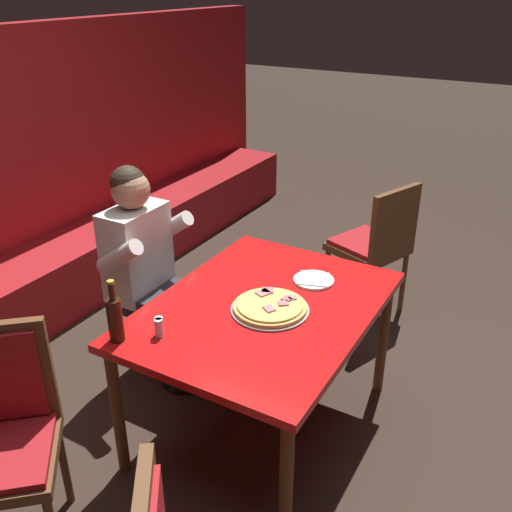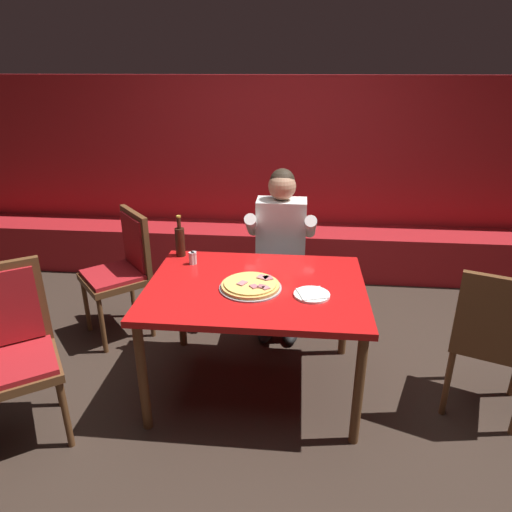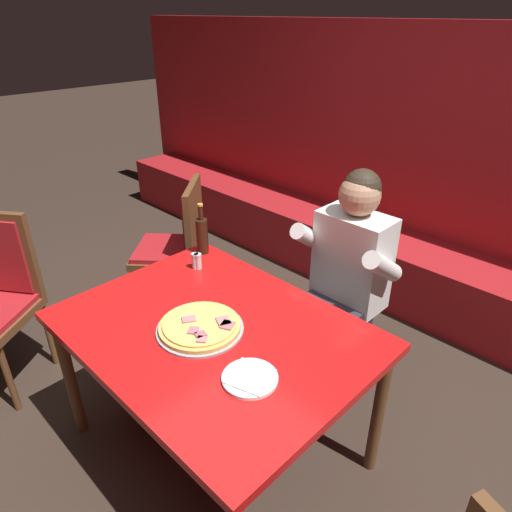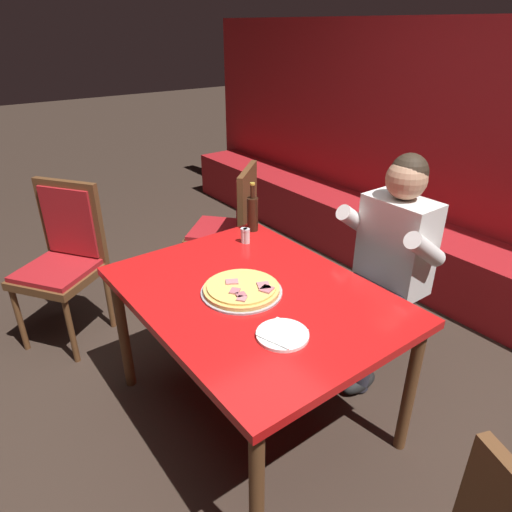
{
  "view_description": "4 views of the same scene",
  "coord_description": "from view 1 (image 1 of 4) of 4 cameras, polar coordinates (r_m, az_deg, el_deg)",
  "views": [
    {
      "loc": [
        -2.06,
        -1.13,
        2.17
      ],
      "look_at": [
        0.04,
        0.06,
        0.98
      ],
      "focal_mm": 40.0,
      "sensor_mm": 36.0,
      "label": 1
    },
    {
      "loc": [
        0.24,
        -2.47,
        1.98
      ],
      "look_at": [
        -0.0,
        0.06,
        0.92
      ],
      "focal_mm": 32.0,
      "sensor_mm": 36.0,
      "label": 2
    },
    {
      "loc": [
        1.24,
        -0.99,
        1.95
      ],
      "look_at": [
        -0.03,
        0.3,
        0.97
      ],
      "focal_mm": 32.0,
      "sensor_mm": 36.0,
      "label": 3
    },
    {
      "loc": [
        1.43,
        -1.07,
        1.84
      ],
      "look_at": [
        -0.21,
        0.17,
        0.8
      ],
      "focal_mm": 32.0,
      "sensor_mm": 36.0,
      "label": 4
    }
  ],
  "objects": [
    {
      "name": "shaker_red_pepper_flakes",
      "position": [
        2.54,
        -9.69,
        -7.19
      ],
      "size": [
        0.04,
        0.04,
        0.09
      ],
      "color": "silver",
      "rests_on": "main_dining_table"
    },
    {
      "name": "booth_bench",
      "position": [
        4.12,
        -22.66,
        -4.13
      ],
      "size": [
        6.46,
        0.48,
        0.46
      ],
      "primitive_type": "cube",
      "color": "#A3191E",
      "rests_on": "ground_plane"
    },
    {
      "name": "beer_bottle",
      "position": [
        2.51,
        -13.92,
        -6.05
      ],
      "size": [
        0.07,
        0.07,
        0.29
      ],
      "color": "black",
      "rests_on": "main_dining_table"
    },
    {
      "name": "main_dining_table",
      "position": [
        2.78,
        0.73,
        -6.25
      ],
      "size": [
        1.32,
        0.99,
        0.75
      ],
      "color": "brown",
      "rests_on": "ground_plane"
    },
    {
      "name": "pizza",
      "position": [
        2.69,
        1.42,
        -5.13
      ],
      "size": [
        0.37,
        0.37,
        0.05
      ],
      "color": "#9E9EA3",
      "rests_on": "main_dining_table"
    },
    {
      "name": "ground_plane",
      "position": [
        3.2,
        0.66,
        -16.51
      ],
      "size": [
        24.0,
        24.0,
        0.0
      ],
      "primitive_type": "plane",
      "color": "#33261E"
    },
    {
      "name": "shaker_black_pepper",
      "position": [
        2.55,
        -9.65,
        -6.99
      ],
      "size": [
        0.04,
        0.04,
        0.09
      ],
      "color": "silver",
      "rests_on": "main_dining_table"
    },
    {
      "name": "diner_seated_blue_shirt",
      "position": [
        3.25,
        -10.58,
        -1.04
      ],
      "size": [
        0.53,
        0.53,
        1.27
      ],
      "color": "black",
      "rests_on": "ground_plane"
    },
    {
      "name": "plate_white_paper",
      "position": [
        2.96,
        5.79,
        -2.4
      ],
      "size": [
        0.21,
        0.21,
        0.02
      ],
      "color": "white",
      "rests_on": "main_dining_table"
    },
    {
      "name": "dining_chair_near_right",
      "position": [
        3.93,
        12.07,
        1.56
      ],
      "size": [
        0.57,
        0.57,
        0.96
      ],
      "color": "brown",
      "rests_on": "ground_plane"
    }
  ]
}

